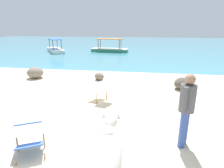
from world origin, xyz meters
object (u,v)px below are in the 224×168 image
Objects in this scene: deck_chair_far at (101,90)px; boat_green at (110,49)px; cow at (104,156)px; boat_white at (56,49)px; deck_chair_near at (30,135)px; person_standing at (187,105)px.

deck_chair_far is 13.09m from boat_green.
boat_white is (-7.96, 15.72, -0.45)m from cow.
boat_white is at bearing 25.28° from cow.
person_standing is at bearing 74.65° from deck_chair_near.
boat_white is (-9.43, 14.22, -0.70)m from person_standing.
deck_chair_far is at bearing -17.28° from person_standing.
person_standing is (3.17, 0.69, 0.56)m from deck_chair_near.
boat_green is (-1.80, 12.96, -0.13)m from deck_chair_far.
deck_chair_near is at bearing 101.61° from deck_chair_far.
person_standing is 0.43× the size of boat_green.
boat_green is at bearing -114.20° from boat_white.
boat_green is at bearing -48.08° from person_standing.
deck_chair_far is 0.57× the size of person_standing.
deck_chair_far is (0.87, 2.92, 0.00)m from deck_chair_near.
boat_white is (-7.13, 11.99, -0.13)m from deck_chair_far.
deck_chair_near is 0.25× the size of boat_white.
boat_green is (-0.93, 15.88, -0.13)m from deck_chair_near.
person_standing reaches higher than boat_white.
boat_green is (-4.10, 15.19, -0.70)m from person_standing.
cow reaches higher than deck_chair_near.
deck_chair_near is at bearing -81.04° from boat_green.
deck_chair_near and deck_chair_far have the same top height.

